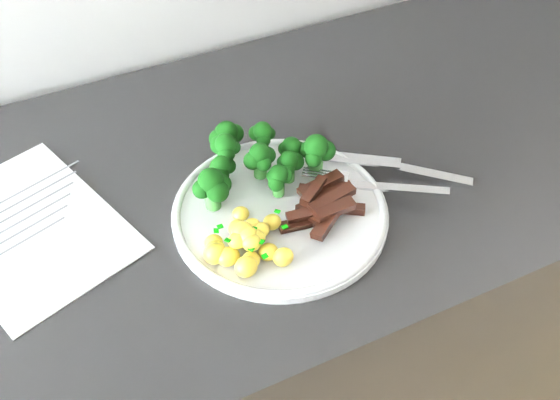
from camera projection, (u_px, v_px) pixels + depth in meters
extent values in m
cube|color=black|center=(214.00, 368.00, 1.25)|extent=(2.49, 0.62, 0.93)
cube|color=white|center=(30.00, 228.00, 0.86)|extent=(0.27, 0.33, 0.00)
cube|color=slate|center=(38.00, 183.00, 0.92)|extent=(0.13, 0.04, 0.00)
cube|color=slate|center=(36.00, 193.00, 0.91)|extent=(0.12, 0.04, 0.00)
cube|color=slate|center=(34.00, 204.00, 0.89)|extent=(0.12, 0.04, 0.00)
cube|color=slate|center=(32.00, 215.00, 0.88)|extent=(0.11, 0.04, 0.00)
cube|color=slate|center=(30.00, 227.00, 0.86)|extent=(0.11, 0.04, 0.00)
cube|color=slate|center=(28.00, 239.00, 0.85)|extent=(0.10, 0.04, 0.00)
cylinder|color=silver|center=(280.00, 213.00, 0.88)|extent=(0.29, 0.29, 0.01)
torus|color=silver|center=(280.00, 210.00, 0.87)|extent=(0.28, 0.28, 0.01)
cylinder|color=#2C6524|center=(260.00, 169.00, 0.90)|extent=(0.02, 0.02, 0.02)
sphere|color=black|center=(267.00, 155.00, 0.89)|extent=(0.02, 0.02, 0.02)
sphere|color=black|center=(258.00, 153.00, 0.89)|extent=(0.02, 0.02, 0.02)
sphere|color=black|center=(253.00, 161.00, 0.88)|extent=(0.02, 0.02, 0.02)
sphere|color=black|center=(263.00, 164.00, 0.88)|extent=(0.02, 0.02, 0.02)
sphere|color=black|center=(260.00, 153.00, 0.88)|extent=(0.03, 0.03, 0.03)
cylinder|color=#2C6524|center=(291.00, 161.00, 0.92)|extent=(0.02, 0.02, 0.02)
sphere|color=black|center=(299.00, 149.00, 0.91)|extent=(0.02, 0.02, 0.02)
sphere|color=black|center=(285.00, 149.00, 0.91)|extent=(0.02, 0.02, 0.02)
sphere|color=black|center=(291.00, 156.00, 0.90)|extent=(0.02, 0.02, 0.02)
sphere|color=black|center=(291.00, 147.00, 0.90)|extent=(0.03, 0.03, 0.03)
cylinder|color=#2C6524|center=(223.00, 179.00, 0.90)|extent=(0.02, 0.02, 0.02)
sphere|color=black|center=(228.00, 166.00, 0.89)|extent=(0.02, 0.02, 0.02)
sphere|color=black|center=(217.00, 166.00, 0.89)|extent=(0.02, 0.02, 0.02)
sphere|color=black|center=(221.00, 174.00, 0.88)|extent=(0.02, 0.02, 0.02)
sphere|color=black|center=(222.00, 165.00, 0.88)|extent=(0.03, 0.03, 0.03)
cylinder|color=#2C6524|center=(263.00, 145.00, 0.93)|extent=(0.02, 0.02, 0.02)
sphere|color=black|center=(269.00, 133.00, 0.92)|extent=(0.02, 0.02, 0.02)
sphere|color=black|center=(256.00, 133.00, 0.92)|extent=(0.02, 0.02, 0.02)
sphere|color=black|center=(263.00, 140.00, 0.91)|extent=(0.02, 0.02, 0.02)
sphere|color=black|center=(262.00, 131.00, 0.91)|extent=(0.03, 0.03, 0.03)
cylinder|color=#2C6524|center=(227.00, 159.00, 0.91)|extent=(0.02, 0.02, 0.02)
sphere|color=black|center=(234.00, 147.00, 0.90)|extent=(0.02, 0.02, 0.02)
sphere|color=black|center=(219.00, 145.00, 0.90)|extent=(0.03, 0.03, 0.03)
sphere|color=black|center=(226.00, 154.00, 0.89)|extent=(0.02, 0.02, 0.02)
sphere|color=black|center=(225.00, 144.00, 0.89)|extent=(0.03, 0.03, 0.03)
cylinder|color=#2C6524|center=(315.00, 164.00, 0.91)|extent=(0.02, 0.02, 0.03)
sphere|color=black|center=(325.00, 151.00, 0.90)|extent=(0.03, 0.03, 0.03)
sphere|color=black|center=(307.00, 150.00, 0.90)|extent=(0.02, 0.02, 0.02)
sphere|color=black|center=(314.00, 159.00, 0.89)|extent=(0.02, 0.02, 0.02)
sphere|color=black|center=(316.00, 146.00, 0.89)|extent=(0.03, 0.03, 0.03)
cylinder|color=#2C6524|center=(213.00, 198.00, 0.87)|extent=(0.02, 0.02, 0.03)
sphere|color=black|center=(221.00, 184.00, 0.85)|extent=(0.03, 0.03, 0.03)
sphere|color=black|center=(208.00, 180.00, 0.86)|extent=(0.03, 0.03, 0.03)
sphere|color=black|center=(202.00, 189.00, 0.85)|extent=(0.03, 0.03, 0.03)
sphere|color=black|center=(218.00, 191.00, 0.84)|extent=(0.03, 0.03, 0.03)
sphere|color=black|center=(211.00, 181.00, 0.84)|extent=(0.03, 0.03, 0.03)
cylinder|color=#2C6524|center=(278.00, 188.00, 0.89)|extent=(0.02, 0.02, 0.02)
sphere|color=black|center=(285.00, 176.00, 0.88)|extent=(0.02, 0.02, 0.02)
sphere|color=black|center=(272.00, 176.00, 0.88)|extent=(0.02, 0.02, 0.02)
sphere|color=black|center=(276.00, 184.00, 0.87)|extent=(0.02, 0.02, 0.02)
sphere|color=black|center=(278.00, 174.00, 0.87)|extent=(0.03, 0.03, 0.03)
cylinder|color=#2C6524|center=(289.00, 174.00, 0.90)|extent=(0.02, 0.02, 0.02)
sphere|color=black|center=(296.00, 162.00, 0.89)|extent=(0.02, 0.02, 0.02)
sphere|color=black|center=(283.00, 162.00, 0.90)|extent=(0.02, 0.02, 0.02)
sphere|color=black|center=(287.00, 170.00, 0.89)|extent=(0.02, 0.02, 0.02)
sphere|color=black|center=(289.00, 160.00, 0.89)|extent=(0.03, 0.03, 0.03)
cylinder|color=#2C6524|center=(228.00, 149.00, 0.94)|extent=(0.02, 0.02, 0.03)
sphere|color=black|center=(234.00, 133.00, 0.93)|extent=(0.03, 0.03, 0.03)
sphere|color=black|center=(223.00, 132.00, 0.93)|extent=(0.03, 0.03, 0.03)
sphere|color=black|center=(219.00, 139.00, 0.92)|extent=(0.03, 0.03, 0.03)
sphere|color=black|center=(231.00, 143.00, 0.92)|extent=(0.02, 0.02, 0.02)
sphere|color=black|center=(227.00, 132.00, 0.92)|extent=(0.03, 0.03, 0.03)
ellipsoid|color=gold|center=(251.00, 260.00, 0.80)|extent=(0.02, 0.02, 0.02)
ellipsoid|color=gold|center=(215.00, 249.00, 0.81)|extent=(0.03, 0.03, 0.02)
ellipsoid|color=gold|center=(257.00, 232.00, 0.83)|extent=(0.03, 0.02, 0.02)
ellipsoid|color=gold|center=(268.00, 252.00, 0.81)|extent=(0.03, 0.02, 0.02)
ellipsoid|color=gold|center=(251.00, 238.00, 0.83)|extent=(0.02, 0.02, 0.02)
ellipsoid|color=gold|center=(241.00, 214.00, 0.86)|extent=(0.02, 0.02, 0.02)
ellipsoid|color=gold|center=(215.00, 254.00, 0.81)|extent=(0.03, 0.03, 0.03)
ellipsoid|color=gold|center=(214.00, 243.00, 0.82)|extent=(0.02, 0.02, 0.02)
ellipsoid|color=gold|center=(228.00, 257.00, 0.80)|extent=(0.03, 0.03, 0.02)
ellipsoid|color=gold|center=(213.00, 253.00, 0.81)|extent=(0.02, 0.02, 0.02)
ellipsoid|color=gold|center=(248.00, 237.00, 0.81)|extent=(0.03, 0.03, 0.02)
ellipsoid|color=gold|center=(261.00, 230.00, 0.82)|extent=(0.02, 0.02, 0.02)
ellipsoid|color=gold|center=(243.00, 232.00, 0.81)|extent=(0.03, 0.03, 0.03)
ellipsoid|color=gold|center=(252.00, 242.00, 0.80)|extent=(0.02, 0.02, 0.02)
ellipsoid|color=gold|center=(272.00, 222.00, 0.85)|extent=(0.02, 0.02, 0.02)
ellipsoid|color=gold|center=(283.00, 257.00, 0.80)|extent=(0.03, 0.02, 0.02)
ellipsoid|color=gold|center=(252.00, 226.00, 0.82)|extent=(0.02, 0.02, 0.02)
ellipsoid|color=gold|center=(246.00, 267.00, 0.79)|extent=(0.03, 0.03, 0.03)
ellipsoid|color=gold|center=(256.00, 238.00, 0.81)|extent=(0.02, 0.02, 0.02)
ellipsoid|color=gold|center=(238.00, 229.00, 0.82)|extent=(0.02, 0.02, 0.02)
ellipsoid|color=gold|center=(238.00, 240.00, 0.80)|extent=(0.03, 0.02, 0.02)
cube|color=#046D02|center=(285.00, 227.00, 0.80)|extent=(0.01, 0.01, 0.00)
cube|color=#046D02|center=(277.00, 211.00, 0.83)|extent=(0.01, 0.01, 0.00)
cube|color=#046D02|center=(254.00, 232.00, 0.81)|extent=(0.01, 0.01, 0.00)
cube|color=#046D02|center=(251.00, 229.00, 0.80)|extent=(0.01, 0.01, 0.00)
cube|color=#046D02|center=(216.00, 231.00, 0.81)|extent=(0.01, 0.01, 0.00)
cube|color=#046D02|center=(262.00, 242.00, 0.79)|extent=(0.01, 0.01, 0.00)
cube|color=#046D02|center=(238.00, 229.00, 0.80)|extent=(0.01, 0.01, 0.00)
cube|color=#046D02|center=(254.00, 229.00, 0.81)|extent=(0.01, 0.01, 0.00)
cube|color=#046D02|center=(220.00, 226.00, 0.80)|extent=(0.01, 0.01, 0.00)
cube|color=#046D02|center=(253.00, 243.00, 0.79)|extent=(0.01, 0.01, 0.00)
cube|color=#046D02|center=(256.00, 231.00, 0.81)|extent=(0.01, 0.01, 0.00)
cube|color=#046D02|center=(265.00, 256.00, 0.77)|extent=(0.01, 0.01, 0.00)
cube|color=#046D02|center=(228.00, 240.00, 0.79)|extent=(0.01, 0.01, 0.00)
cube|color=#046D02|center=(251.00, 249.00, 0.79)|extent=(0.01, 0.01, 0.00)
cube|color=black|center=(340.00, 208.00, 0.87)|extent=(0.06, 0.05, 0.01)
cube|color=black|center=(333.00, 195.00, 0.88)|extent=(0.06, 0.03, 0.01)
cube|color=black|center=(326.00, 210.00, 0.87)|extent=(0.06, 0.05, 0.02)
cube|color=black|center=(318.00, 192.00, 0.89)|extent=(0.05, 0.04, 0.01)
cube|color=black|center=(330.00, 193.00, 0.89)|extent=(0.06, 0.03, 0.02)
cube|color=black|center=(317.00, 203.00, 0.88)|extent=(0.06, 0.02, 0.01)
cube|color=black|center=(304.00, 223.00, 0.85)|extent=(0.07, 0.02, 0.01)
cube|color=black|center=(329.00, 218.00, 0.85)|extent=(0.07, 0.06, 0.02)
cube|color=black|center=(335.00, 209.00, 0.85)|extent=(0.06, 0.02, 0.02)
cube|color=black|center=(321.00, 184.00, 0.89)|extent=(0.07, 0.02, 0.02)
cube|color=black|center=(332.00, 199.00, 0.86)|extent=(0.07, 0.03, 0.01)
cube|color=black|center=(313.00, 191.00, 0.87)|extent=(0.05, 0.04, 0.01)
cube|color=black|center=(312.00, 212.00, 0.85)|extent=(0.07, 0.03, 0.01)
cube|color=silver|center=(399.00, 188.00, 0.89)|extent=(0.11, 0.09, 0.02)
cube|color=silver|center=(339.00, 177.00, 0.90)|extent=(0.03, 0.03, 0.01)
cylinder|color=silver|center=(319.00, 170.00, 0.91)|extent=(0.04, 0.03, 0.00)
cylinder|color=silver|center=(319.00, 172.00, 0.91)|extent=(0.04, 0.03, 0.00)
cylinder|color=silver|center=(318.00, 175.00, 0.90)|extent=(0.04, 0.03, 0.00)
cylinder|color=silver|center=(318.00, 177.00, 0.90)|extent=(0.04, 0.03, 0.00)
cube|color=silver|center=(353.00, 159.00, 0.94)|extent=(0.12, 0.10, 0.01)
cube|color=silver|center=(432.00, 176.00, 0.93)|extent=(0.10, 0.08, 0.02)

